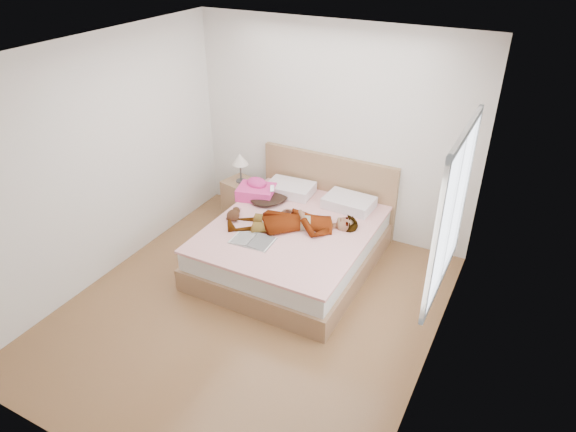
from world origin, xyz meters
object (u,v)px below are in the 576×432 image
object	(u,v)px
bed	(295,240)
towel	(256,190)
magazine	(252,240)
coffee_mug	(266,224)
nightstand	(242,196)
woman	(294,219)
phone	(272,188)
plush_toy	(234,214)

from	to	relation	value
bed	towel	xyz separation A→B (m)	(-0.73, 0.35, 0.33)
magazine	coffee_mug	xyz separation A→B (m)	(0.00, 0.30, 0.04)
nightstand	coffee_mug	bearing A→B (deg)	-44.24
woman	phone	xyz separation A→B (m)	(-0.50, 0.40, 0.08)
coffee_mug	bed	bearing A→B (deg)	46.08
plush_toy	magazine	bearing A→B (deg)	-34.60
woman	coffee_mug	xyz separation A→B (m)	(-0.26, -0.17, -0.05)
phone	bed	xyz separation A→B (m)	(0.48, -0.32, -0.42)
coffee_mug	plush_toy	bearing A→B (deg)	-179.21
bed	plush_toy	world-z (taller)	bed
woman	magazine	size ratio (longest dim) A/B	3.11
bed	magazine	xyz separation A→B (m)	(-0.24, -0.55, 0.24)
bed	magazine	bearing A→B (deg)	-113.63
phone	towel	xyz separation A→B (m)	(-0.24, 0.03, -0.09)
towel	nightstand	xyz separation A→B (m)	(-0.39, 0.25, -0.30)
woman	towel	bearing A→B (deg)	-145.16
coffee_mug	plush_toy	xyz separation A→B (m)	(-0.43, -0.01, 0.02)
towel	magazine	world-z (taller)	towel
bed	phone	bearing A→B (deg)	146.37
woman	phone	world-z (taller)	phone
coffee_mug	plush_toy	distance (m)	0.43
bed	towel	distance (m)	0.87
phone	towel	size ratio (longest dim) A/B	0.19
woman	nightstand	bearing A→B (deg)	-146.18
phone	nightstand	xyz separation A→B (m)	(-0.63, 0.28, -0.39)
woman	coffee_mug	distance (m)	0.31
bed	coffee_mug	size ratio (longest dim) A/B	16.08
coffee_mug	towel	bearing A→B (deg)	129.03
towel	nightstand	bearing A→B (deg)	147.14
magazine	woman	bearing A→B (deg)	61.58
towel	coffee_mug	size ratio (longest dim) A/B	4.04
woman	towel	size ratio (longest dim) A/B	2.82
nightstand	plush_toy	bearing A→B (deg)	-62.78
bed	nightstand	distance (m)	1.26
woman	plush_toy	bearing A→B (deg)	-100.69
bed	magazine	world-z (taller)	bed
phone	bed	bearing A→B (deg)	-58.84
phone	coffee_mug	distance (m)	0.64
towel	nightstand	distance (m)	0.55
nightstand	towel	bearing A→B (deg)	-32.86
coffee_mug	nightstand	bearing A→B (deg)	135.76
nightstand	phone	bearing A→B (deg)	-23.78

